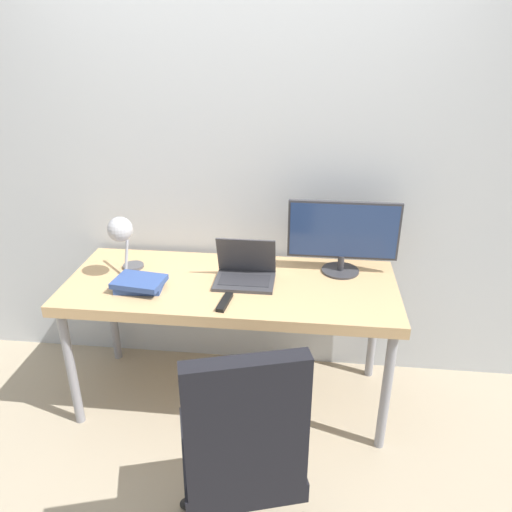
{
  "coord_description": "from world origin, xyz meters",
  "views": [
    {
      "loc": [
        0.39,
        -1.98,
        2.03
      ],
      "look_at": [
        0.14,
        0.32,
        0.95
      ],
      "focal_mm": 35.0,
      "sensor_mm": 36.0,
      "label": 1
    }
  ],
  "objects_px": {
    "laptop": "(245,273)",
    "office_chair": "(242,447)",
    "desk_lamp": "(121,233)",
    "book_stack": "(139,284)",
    "monitor": "(343,235)"
  },
  "relations": [
    {
      "from": "laptop",
      "to": "desk_lamp",
      "type": "distance_m",
      "value": 0.69
    },
    {
      "from": "desk_lamp",
      "to": "laptop",
      "type": "bearing_deg",
      "value": 1.56
    },
    {
      "from": "laptop",
      "to": "monitor",
      "type": "height_order",
      "value": "monitor"
    },
    {
      "from": "laptop",
      "to": "book_stack",
      "type": "xyz_separation_m",
      "value": [
        -0.54,
        -0.16,
        -0.01
      ]
    },
    {
      "from": "book_stack",
      "to": "laptop",
      "type": "bearing_deg",
      "value": 16.47
    },
    {
      "from": "monitor",
      "to": "book_stack",
      "type": "distance_m",
      "value": 1.12
    },
    {
      "from": "office_chair",
      "to": "book_stack",
      "type": "xyz_separation_m",
      "value": [
        -0.65,
        0.83,
        0.21
      ]
    },
    {
      "from": "book_stack",
      "to": "desk_lamp",
      "type": "bearing_deg",
      "value": 130.54
    },
    {
      "from": "laptop",
      "to": "office_chair",
      "type": "bearing_deg",
      "value": -83.41
    },
    {
      "from": "laptop",
      "to": "desk_lamp",
      "type": "bearing_deg",
      "value": -178.44
    },
    {
      "from": "laptop",
      "to": "office_chair",
      "type": "height_order",
      "value": "office_chair"
    },
    {
      "from": "laptop",
      "to": "office_chair",
      "type": "xyz_separation_m",
      "value": [
        0.11,
        -0.99,
        -0.23
      ]
    },
    {
      "from": "monitor",
      "to": "desk_lamp",
      "type": "bearing_deg",
      "value": -170.77
    },
    {
      "from": "book_stack",
      "to": "office_chair",
      "type": "bearing_deg",
      "value": -51.97
    },
    {
      "from": "desk_lamp",
      "to": "book_stack",
      "type": "height_order",
      "value": "desk_lamp"
    }
  ]
}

